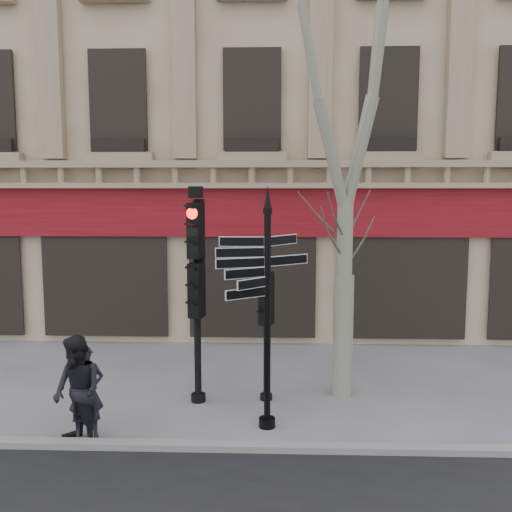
# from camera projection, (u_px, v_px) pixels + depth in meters

# --- Properties ---
(ground) EXTENTS (80.00, 80.00, 0.00)m
(ground) POSITION_uv_depth(u_px,v_px,m) (241.00, 416.00, 10.69)
(ground) COLOR slate
(ground) RESTS_ON ground
(kerb) EXTENTS (80.00, 0.25, 0.12)m
(kerb) POSITION_uv_depth(u_px,v_px,m) (236.00, 447.00, 9.29)
(kerb) COLOR gray
(kerb) RESTS_ON ground
(building) EXTENTS (28.00, 15.52, 18.00)m
(building) POSITION_uv_depth(u_px,v_px,m) (261.00, 63.00, 21.97)
(building) COLOR tan
(building) RESTS_ON ground
(fingerpost) EXTENTS (2.39, 2.39, 4.30)m
(fingerpost) POSITION_uv_depth(u_px,v_px,m) (267.00, 267.00, 9.85)
(fingerpost) COLOR black
(fingerpost) RESTS_ON ground
(traffic_signal_main) EXTENTS (0.54, 0.45, 4.28)m
(traffic_signal_main) POSITION_uv_depth(u_px,v_px,m) (197.00, 268.00, 11.08)
(traffic_signal_main) COLOR black
(traffic_signal_main) RESTS_ON ground
(traffic_signal_secondary) EXTENTS (0.51, 0.44, 2.52)m
(traffic_signal_secondary) POSITION_uv_depth(u_px,v_px,m) (266.00, 314.00, 11.29)
(traffic_signal_secondary) COLOR black
(traffic_signal_secondary) RESTS_ON ground
(plane_tree) EXTENTS (3.64, 3.64, 9.66)m
(plane_tree) POSITION_uv_depth(u_px,v_px,m) (348.00, 56.00, 10.97)
(plane_tree) COLOR gray
(plane_tree) RESTS_ON ground
(pedestrian_a) EXTENTS (0.68, 0.56, 1.61)m
(pedestrian_a) POSITION_uv_depth(u_px,v_px,m) (86.00, 392.00, 9.68)
(pedestrian_a) COLOR black
(pedestrian_a) RESTS_ON ground
(pedestrian_b) EXTENTS (1.14, 1.12, 1.85)m
(pedestrian_b) POSITION_uv_depth(u_px,v_px,m) (77.00, 392.00, 9.38)
(pedestrian_b) COLOR black
(pedestrian_b) RESTS_ON ground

